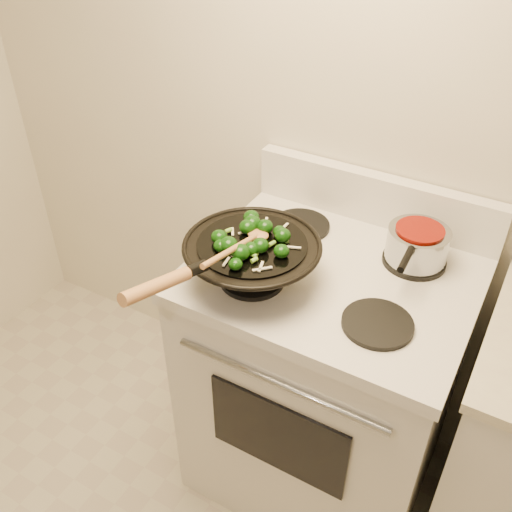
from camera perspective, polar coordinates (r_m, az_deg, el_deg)
The scene contains 5 objects.
stove at distance 1.92m, azimuth 6.78°, elevation -12.00°, with size 0.78×0.67×1.08m.
wok at distance 1.51m, azimuth -0.50°, elevation -0.31°, with size 0.37×0.61×0.22m.
stirfry at distance 1.48m, azimuth -0.54°, elevation 1.82°, with size 0.22×0.26×0.04m.
wooden_spoon at distance 1.45m, azimuth -1.25°, elevation 1.32°, with size 0.06×0.27×0.07m.
saucepan at distance 1.65m, azimuth 15.82°, elevation 1.14°, with size 0.17×0.28×0.10m.
Camera 1 is at (0.29, -0.03, 1.91)m, focal length 40.00 mm.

